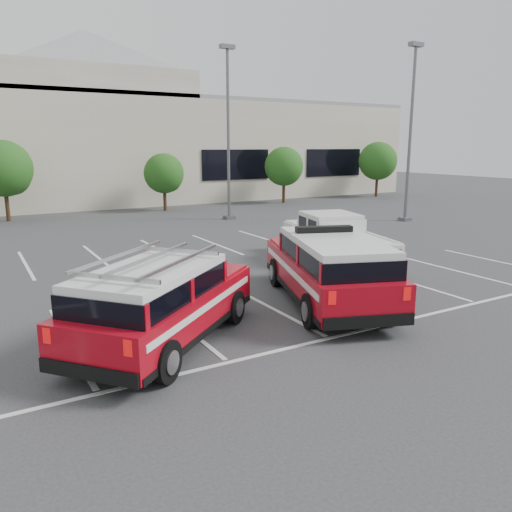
{
  "coord_description": "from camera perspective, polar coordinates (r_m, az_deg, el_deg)",
  "views": [
    {
      "loc": [
        -7.12,
        -11.59,
        4.47
      ],
      "look_at": [
        0.66,
        1.77,
        1.05
      ],
      "focal_mm": 35.0,
      "sensor_mm": 36.0,
      "label": 1
    }
  ],
  "objects": [
    {
      "name": "tree_far_right",
      "position": [
        46.59,
        13.78,
        10.35
      ],
      "size": [
        3.37,
        3.37,
        4.85
      ],
      "color": "#3F2B19",
      "rests_on": "ground"
    },
    {
      "name": "light_pole_right",
      "position": [
        31.64,
        17.22,
        13.22
      ],
      "size": [
        0.9,
        0.6,
        10.24
      ],
      "color": "#59595E",
      "rests_on": "ground"
    },
    {
      "name": "ground",
      "position": [
        14.31,
        1.29,
        -5.72
      ],
      "size": [
        120.0,
        120.0,
        0.0
      ],
      "primitive_type": "plane",
      "color": "#313133",
      "rests_on": "ground"
    },
    {
      "name": "fire_chief_suv",
      "position": [
        14.43,
        8.26,
        -2.01
      ],
      "size": [
        4.25,
        6.61,
        2.19
      ],
      "rotation": [
        0.0,
        0.0,
        -0.35
      ],
      "color": "#9B0714",
      "rests_on": "ground"
    },
    {
      "name": "tree_right",
      "position": [
        40.34,
        3.29,
        10.03
      ],
      "size": [
        3.07,
        3.07,
        4.42
      ],
      "color": "#3F2B19",
      "rests_on": "ground"
    },
    {
      "name": "tree_mid_left",
      "position": [
        33.74,
        -26.75,
        8.73
      ],
      "size": [
        3.37,
        3.37,
        4.85
      ],
      "color": "#3F2B19",
      "rests_on": "ground"
    },
    {
      "name": "ladder_suv",
      "position": [
        11.55,
        -10.71,
        -5.92
      ],
      "size": [
        5.59,
        5.21,
        2.17
      ],
      "rotation": [
        0.0,
        0.0,
        -0.87
      ],
      "color": "#9B0714",
      "rests_on": "ground"
    },
    {
      "name": "light_pole_mid",
      "position": [
        31.0,
        -3.19,
        13.77
      ],
      "size": [
        0.9,
        0.6,
        10.24
      ],
      "color": "#59595E",
      "rests_on": "ground"
    },
    {
      "name": "stall_markings",
      "position": [
        18.15,
        -6.15,
        -1.84
      ],
      "size": [
        23.0,
        15.0,
        0.01
      ],
      "primitive_type": "cube",
      "color": "silver",
      "rests_on": "ground"
    },
    {
      "name": "white_pickup",
      "position": [
        19.54,
        9.01,
        1.36
      ],
      "size": [
        3.59,
        6.52,
        1.9
      ],
      "rotation": [
        0.0,
        0.0,
        -0.25
      ],
      "color": "silver",
      "rests_on": "ground"
    },
    {
      "name": "tree_mid_right",
      "position": [
        35.84,
        -10.37,
        9.12
      ],
      "size": [
        2.77,
        2.77,
        3.99
      ],
      "color": "#3F2B19",
      "rests_on": "ground"
    },
    {
      "name": "convention_building",
      "position": [
        44.06,
        -21.14,
        11.97
      ],
      "size": [
        60.0,
        16.99,
        13.2
      ],
      "color": "beige",
      "rests_on": "ground"
    }
  ]
}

